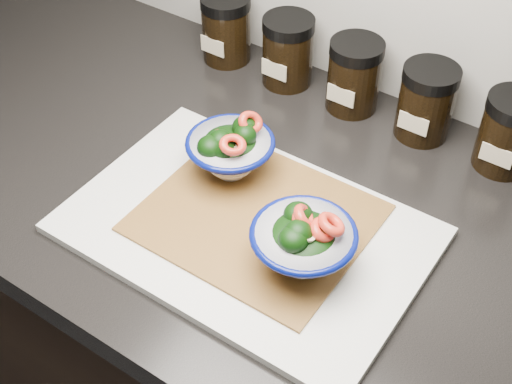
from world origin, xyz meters
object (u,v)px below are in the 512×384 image
Objects in this scene: cutting_board at (246,230)px; bowl_right at (303,242)px; bowl_left at (230,150)px; spice_jar_e at (509,133)px; spice_jar_b at (288,51)px; spice_jar_c at (354,75)px; spice_jar_a at (226,28)px; spice_jar_d at (426,102)px.

bowl_right reaches higher than cutting_board.
bowl_left is (-0.07, 0.07, 0.05)m from cutting_board.
spice_jar_b is at bearing 180.00° from spice_jar_e.
cutting_board is 0.11m from bowl_left.
cutting_board is at bearing -43.31° from bowl_left.
bowl_left is 1.07× the size of spice_jar_c.
spice_jar_b reaches higher than bowl_right.
spice_jar_e is (0.13, 0.33, 0.00)m from bowl_right.
spice_jar_b is (-0.14, 0.31, 0.05)m from cutting_board.
spice_jar_e is (0.48, 0.00, 0.00)m from spice_jar_a.
spice_jar_b is at bearing 104.63° from bowl_left.
bowl_left is 0.19m from bowl_right.
bowl_right is 0.35m from spice_jar_e.
spice_jar_b is 1.00× the size of spice_jar_d.
spice_jar_e is (0.22, 0.31, 0.05)m from cutting_board.
spice_jar_d reaches higher than bowl_right.
bowl_right is 1.13× the size of spice_jar_b.
spice_jar_b is 0.36m from spice_jar_e.
spice_jar_a is at bearing 129.42° from cutting_board.
bowl_left is 1.07× the size of spice_jar_d.
spice_jar_a is 1.00× the size of spice_jar_e.
bowl_right is 1.13× the size of spice_jar_e.
spice_jar_a is 0.24m from spice_jar_c.
spice_jar_b is 0.12m from spice_jar_c.
cutting_board is 3.98× the size of spice_jar_d.
cutting_board is 3.72× the size of bowl_left.
spice_jar_c is (0.05, 0.24, 0.00)m from bowl_left.
spice_jar_a is at bearing 180.00° from spice_jar_c.
cutting_board is 0.35m from spice_jar_b.
spice_jar_a and spice_jar_d have the same top height.
spice_jar_c is (0.12, 0.00, 0.00)m from spice_jar_b.
bowl_right is 1.13× the size of spice_jar_a.
spice_jar_d is (0.17, 0.24, 0.00)m from bowl_left.
bowl_right is 0.40m from spice_jar_b.
bowl_left reaches higher than spice_jar_d.
bowl_left is at bearing -102.73° from spice_jar_c.
spice_jar_e is at bearing 54.75° from cutting_board.
cutting_board is 3.98× the size of spice_jar_e.
spice_jar_d is at bearing 89.09° from bowl_right.
spice_jar_a is at bearing 180.00° from spice_jar_d.
spice_jar_a is at bearing 180.00° from spice_jar_e.
spice_jar_a and spice_jar_b have the same top height.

